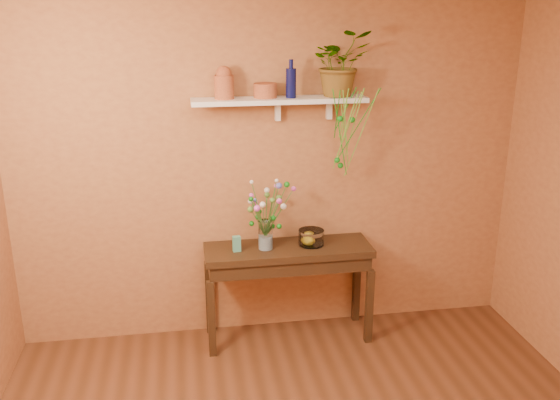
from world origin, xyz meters
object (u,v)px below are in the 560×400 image
(sideboard, at_px, (288,260))
(blue_bottle, at_px, (291,82))
(spider_plant, at_px, (340,63))
(bouquet, at_px, (268,204))
(glass_vase, at_px, (266,237))
(glass_bowl, at_px, (311,238))
(terracotta_jug, at_px, (224,83))

(sideboard, bearing_deg, blue_bottle, 69.72)
(blue_bottle, xyz_separation_m, spider_plant, (0.37, 0.03, 0.13))
(bouquet, bearing_deg, blue_bottle, 26.05)
(blue_bottle, relative_size, glass_vase, 1.21)
(bouquet, relative_size, glass_bowl, 2.26)
(sideboard, height_order, spider_plant, spider_plant)
(glass_bowl, bearing_deg, sideboard, -175.13)
(sideboard, relative_size, bouquet, 2.87)
(sideboard, xyz_separation_m, glass_vase, (-0.18, -0.01, 0.21))
(glass_bowl, bearing_deg, blue_bottle, 157.61)
(glass_vase, bearing_deg, sideboard, 3.38)
(glass_bowl, bearing_deg, terracotta_jug, 171.51)
(spider_plant, height_order, glass_vase, spider_plant)
(glass_vase, xyz_separation_m, glass_bowl, (0.37, 0.03, -0.04))
(terracotta_jug, xyz_separation_m, bouquet, (0.29, -0.13, -0.90))
(glass_vase, relative_size, bouquet, 0.51)
(spider_plant, distance_m, glass_vase, 1.42)
(sideboard, distance_m, bouquet, 0.51)
(blue_bottle, bearing_deg, bouquet, -153.95)
(terracotta_jug, bearing_deg, glass_vase, -23.80)
(glass_vase, distance_m, glass_bowl, 0.37)
(blue_bottle, xyz_separation_m, glass_vase, (-0.21, -0.09, -1.16))
(glass_vase, relative_size, glass_bowl, 1.14)
(bouquet, bearing_deg, spider_plant, 12.81)
(spider_plant, bearing_deg, bouquet, -167.19)
(spider_plant, relative_size, glass_vase, 2.11)
(bouquet, bearing_deg, glass_bowl, 4.88)
(spider_plant, height_order, glass_bowl, spider_plant)
(sideboard, distance_m, glass_vase, 0.28)
(terracotta_jug, bearing_deg, blue_bottle, -3.71)
(blue_bottle, height_order, spider_plant, spider_plant)
(bouquet, distance_m, glass_bowl, 0.47)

